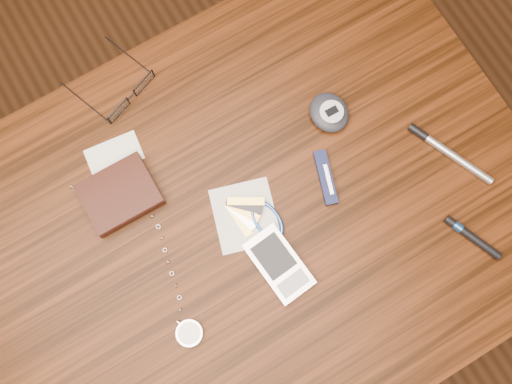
{
  "coord_description": "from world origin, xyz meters",
  "views": [
    {
      "loc": [
        -0.02,
        -0.13,
        1.63
      ],
      "look_at": [
        0.07,
        0.03,
        0.76
      ],
      "focal_mm": 40.0,
      "sensor_mm": 36.0,
      "label": 1
    }
  ],
  "objects_px": {
    "pocket_watch": "(186,326)",
    "eyeglasses": "(128,95)",
    "wallet_and_card": "(120,193)",
    "pedometer": "(329,112)",
    "pda_phone": "(279,264)",
    "notepad_keys": "(256,217)",
    "silver_pen": "(444,149)",
    "pocket_knife": "(326,178)",
    "desk": "(229,243)"
  },
  "relations": [
    {
      "from": "notepad_keys",
      "to": "pocket_knife",
      "type": "xyz_separation_m",
      "value": [
        0.13,
        -0.0,
        0.0
      ]
    },
    {
      "from": "desk",
      "to": "pda_phone",
      "type": "bearing_deg",
      "value": -60.35
    },
    {
      "from": "wallet_and_card",
      "to": "pedometer",
      "type": "distance_m",
      "value": 0.35
    },
    {
      "from": "pocket_watch",
      "to": "pda_phone",
      "type": "xyz_separation_m",
      "value": [
        0.17,
        0.01,
        0.0
      ]
    },
    {
      "from": "pda_phone",
      "to": "pedometer",
      "type": "distance_m",
      "value": 0.26
    },
    {
      "from": "pda_phone",
      "to": "notepad_keys",
      "type": "relative_size",
      "value": 0.91
    },
    {
      "from": "eyeglasses",
      "to": "silver_pen",
      "type": "bearing_deg",
      "value": -40.85
    },
    {
      "from": "pocket_knife",
      "to": "eyeglasses",
      "type": "bearing_deg",
      "value": 125.91
    },
    {
      "from": "eyeglasses",
      "to": "pda_phone",
      "type": "xyz_separation_m",
      "value": [
        0.07,
        -0.36,
        -0.0
      ]
    },
    {
      "from": "desk",
      "to": "pocket_knife",
      "type": "bearing_deg",
      "value": -0.68
    },
    {
      "from": "pocket_watch",
      "to": "pedometer",
      "type": "xyz_separation_m",
      "value": [
        0.36,
        0.17,
        0.01
      ]
    },
    {
      "from": "eyeglasses",
      "to": "silver_pen",
      "type": "distance_m",
      "value": 0.51
    },
    {
      "from": "pedometer",
      "to": "notepad_keys",
      "type": "height_order",
      "value": "pedometer"
    },
    {
      "from": "pocket_watch",
      "to": "notepad_keys",
      "type": "height_order",
      "value": "same"
    },
    {
      "from": "eyeglasses",
      "to": "silver_pen",
      "type": "relative_size",
      "value": 0.96
    },
    {
      "from": "desk",
      "to": "pda_phone",
      "type": "xyz_separation_m",
      "value": [
        0.05,
        -0.08,
        0.11
      ]
    },
    {
      "from": "pocket_knife",
      "to": "silver_pen",
      "type": "xyz_separation_m",
      "value": [
        0.19,
        -0.06,
        0.0
      ]
    },
    {
      "from": "pedometer",
      "to": "pocket_knife",
      "type": "xyz_separation_m",
      "value": [
        -0.06,
        -0.09,
        -0.01
      ]
    },
    {
      "from": "wallet_and_card",
      "to": "eyeglasses",
      "type": "height_order",
      "value": "same"
    },
    {
      "from": "pocket_watch",
      "to": "silver_pen",
      "type": "relative_size",
      "value": 2.12
    },
    {
      "from": "pocket_watch",
      "to": "pedometer",
      "type": "height_order",
      "value": "pedometer"
    },
    {
      "from": "wallet_and_card",
      "to": "silver_pen",
      "type": "bearing_deg",
      "value": -22.54
    },
    {
      "from": "desk",
      "to": "notepad_keys",
      "type": "height_order",
      "value": "notepad_keys"
    },
    {
      "from": "silver_pen",
      "to": "pedometer",
      "type": "bearing_deg",
      "value": 131.15
    },
    {
      "from": "notepad_keys",
      "to": "pocket_knife",
      "type": "distance_m",
      "value": 0.13
    },
    {
      "from": "pocket_watch",
      "to": "pda_phone",
      "type": "distance_m",
      "value": 0.17
    },
    {
      "from": "pda_phone",
      "to": "pocket_knife",
      "type": "height_order",
      "value": "pda_phone"
    },
    {
      "from": "pocket_watch",
      "to": "eyeglasses",
      "type": "bearing_deg",
      "value": 74.84
    },
    {
      "from": "pocket_knife",
      "to": "silver_pen",
      "type": "bearing_deg",
      "value": -16.95
    },
    {
      "from": "wallet_and_card",
      "to": "notepad_keys",
      "type": "distance_m",
      "value": 0.21
    },
    {
      "from": "pda_phone",
      "to": "eyeglasses",
      "type": "bearing_deg",
      "value": 100.77
    },
    {
      "from": "pocket_watch",
      "to": "notepad_keys",
      "type": "relative_size",
      "value": 2.43
    },
    {
      "from": "desk",
      "to": "pedometer",
      "type": "relative_size",
      "value": 13.83
    },
    {
      "from": "pedometer",
      "to": "notepad_keys",
      "type": "distance_m",
      "value": 0.21
    },
    {
      "from": "silver_pen",
      "to": "notepad_keys",
      "type": "bearing_deg",
      "value": 169.31
    },
    {
      "from": "wallet_and_card",
      "to": "notepad_keys",
      "type": "height_order",
      "value": "wallet_and_card"
    },
    {
      "from": "desk",
      "to": "pocket_watch",
      "type": "bearing_deg",
      "value": -144.02
    },
    {
      "from": "pocket_knife",
      "to": "pda_phone",
      "type": "bearing_deg",
      "value": -149.58
    },
    {
      "from": "wallet_and_card",
      "to": "pocket_knife",
      "type": "xyz_separation_m",
      "value": [
        0.29,
        -0.14,
        -0.01
      ]
    },
    {
      "from": "desk",
      "to": "silver_pen",
      "type": "xyz_separation_m",
      "value": [
        0.37,
        -0.06,
        0.11
      ]
    },
    {
      "from": "desk",
      "to": "wallet_and_card",
      "type": "distance_m",
      "value": 0.21
    },
    {
      "from": "pocket_watch",
      "to": "pocket_knife",
      "type": "relative_size",
      "value": 3.48
    },
    {
      "from": "desk",
      "to": "eyeglasses",
      "type": "bearing_deg",
      "value": 94.55
    },
    {
      "from": "pocket_watch",
      "to": "silver_pen",
      "type": "bearing_deg",
      "value": 3.39
    },
    {
      "from": "wallet_and_card",
      "to": "eyeglasses",
      "type": "xyz_separation_m",
      "value": [
        0.09,
        0.14,
        -0.0
      ]
    },
    {
      "from": "pocket_watch",
      "to": "pda_phone",
      "type": "bearing_deg",
      "value": 2.38
    },
    {
      "from": "pedometer",
      "to": "wallet_and_card",
      "type": "bearing_deg",
      "value": 171.25
    },
    {
      "from": "notepad_keys",
      "to": "wallet_and_card",
      "type": "bearing_deg",
      "value": 139.73
    },
    {
      "from": "pedometer",
      "to": "notepad_keys",
      "type": "bearing_deg",
      "value": -155.68
    },
    {
      "from": "eyeglasses",
      "to": "pocket_knife",
      "type": "xyz_separation_m",
      "value": [
        0.2,
        -0.28,
        -0.01
      ]
    }
  ]
}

